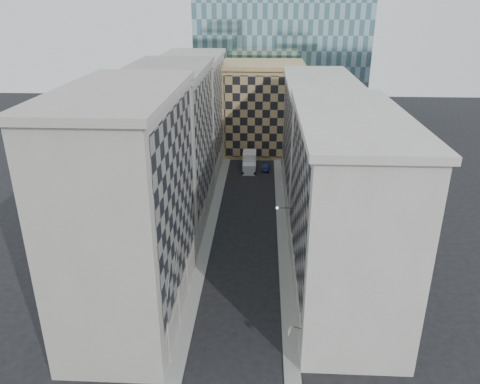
% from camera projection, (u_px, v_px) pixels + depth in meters
% --- Properties ---
extents(sidewalk_west, '(1.50, 100.00, 0.15)m').
position_uv_depth(sidewalk_west, '(210.00, 227.00, 68.34)').
color(sidewalk_west, gray).
rests_on(sidewalk_west, ground).
extents(sidewalk_east, '(1.50, 100.00, 0.15)m').
position_uv_depth(sidewalk_east, '(282.00, 229.00, 67.84)').
color(sidewalk_east, gray).
rests_on(sidewalk_east, ground).
extents(bldg_left_a, '(10.80, 22.80, 23.70)m').
position_uv_depth(bldg_left_a, '(130.00, 208.00, 46.56)').
color(bldg_left_a, '#A39C93').
rests_on(bldg_left_a, ground).
extents(bldg_left_b, '(10.80, 22.80, 22.70)m').
position_uv_depth(bldg_left_b, '(172.00, 147.00, 67.02)').
color(bldg_left_b, gray).
rests_on(bldg_left_b, ground).
extents(bldg_left_c, '(10.80, 22.80, 21.70)m').
position_uv_depth(bldg_left_c, '(194.00, 115.00, 87.48)').
color(bldg_left_c, '#A39C93').
rests_on(bldg_left_c, ground).
extents(bldg_right_a, '(10.80, 26.80, 20.70)m').
position_uv_depth(bldg_right_a, '(343.00, 209.00, 49.80)').
color(bldg_right_a, '#B3AFA4').
rests_on(bldg_right_a, ground).
extents(bldg_right_b, '(10.80, 28.80, 19.70)m').
position_uv_depth(bldg_right_b, '(317.00, 141.00, 74.86)').
color(bldg_right_b, '#B3AFA4').
rests_on(bldg_right_b, ground).
extents(tan_block, '(16.80, 14.80, 18.80)m').
position_uv_depth(tan_block, '(263.00, 108.00, 99.29)').
color(tan_block, tan).
rests_on(tan_block, ground).
extents(church_tower, '(7.20, 7.20, 51.50)m').
position_uv_depth(church_tower, '(256.00, 17.00, 105.61)').
color(church_tower, '#322C27').
rests_on(church_tower, ground).
extents(flagpoles_left, '(0.10, 6.33, 2.33)m').
position_uv_depth(flagpoles_left, '(173.00, 269.00, 43.20)').
color(flagpoles_left, gray).
rests_on(flagpoles_left, ground).
extents(bracket_lamp, '(1.98, 0.36, 0.36)m').
position_uv_depth(bracket_lamp, '(279.00, 208.00, 59.99)').
color(bracket_lamp, black).
rests_on(bracket_lamp, ground).
extents(box_truck, '(2.57, 6.24, 3.42)m').
position_uv_depth(box_truck, '(249.00, 163.00, 90.73)').
color(box_truck, silver).
rests_on(box_truck, ground).
extents(dark_car, '(1.74, 3.97, 1.27)m').
position_uv_depth(dark_car, '(266.00, 167.00, 90.91)').
color(dark_car, '#0F1938').
rests_on(dark_car, ground).
extents(shop_sign, '(1.20, 0.62, 0.72)m').
position_uv_depth(shop_sign, '(290.00, 331.00, 41.53)').
color(shop_sign, black).
rests_on(shop_sign, ground).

